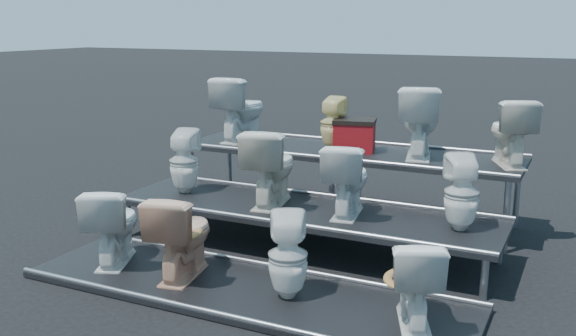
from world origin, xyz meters
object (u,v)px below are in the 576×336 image
at_px(toilet_7, 462,193).
at_px(toilet_0, 113,224).
at_px(toilet_3, 415,280).
at_px(toilet_5, 271,166).
at_px(toilet_1, 182,235).
at_px(red_crate, 354,137).
at_px(toilet_10, 419,121).
at_px(toilet_2, 288,256).
at_px(toilet_9, 332,123).
at_px(toilet_11, 510,132).
at_px(toilet_6, 347,179).
at_px(toilet_4, 184,161).
at_px(toilet_8, 241,109).

bearing_deg(toilet_7, toilet_0, -2.35).
height_order(toilet_3, toilet_5, toilet_5).
xyz_separation_m(toilet_1, red_crate, (0.75, 2.60, 0.56)).
distance_m(toilet_10, red_crate, 0.83).
relative_size(toilet_0, toilet_2, 1.03).
bearing_deg(toilet_5, toilet_9, -108.07).
height_order(toilet_11, red_crate, toilet_11).
xyz_separation_m(toilet_1, toilet_6, (1.15, 1.30, 0.37)).
xyz_separation_m(toilet_1, toilet_4, (-0.86, 1.30, 0.36)).
distance_m(toilet_1, toilet_3, 2.22).
relative_size(toilet_9, toilet_10, 0.77).
relative_size(toilet_3, toilet_5, 0.86).
bearing_deg(toilet_11, toilet_8, -23.18).
bearing_deg(toilet_11, toilet_5, 6.41).
bearing_deg(toilet_7, toilet_5, -24.91).
bearing_deg(toilet_2, toilet_6, -116.77).
bearing_deg(toilet_10, toilet_11, 167.71).
bearing_deg(toilet_2, toilet_8, -77.95).
bearing_deg(toilet_3, toilet_5, -54.86).
height_order(toilet_5, red_crate, toilet_5).
bearing_deg(toilet_4, toilet_6, 166.67).
distance_m(toilet_5, red_crate, 1.40).
bearing_deg(toilet_1, toilet_11, -145.25).
xyz_separation_m(toilet_9, toilet_11, (2.10, 0.00, 0.05)).
distance_m(toilet_8, toilet_11, 3.40).
relative_size(toilet_0, toilet_7, 1.07).
xyz_separation_m(toilet_6, toilet_8, (-1.99, 1.30, 0.45)).
bearing_deg(toilet_10, toilet_4, 16.12).
relative_size(toilet_3, toilet_11, 0.98).
bearing_deg(toilet_5, toilet_6, 170.24).
height_order(toilet_9, red_crate, toilet_9).
xyz_separation_m(toilet_7, toilet_11, (0.25, 1.30, 0.41)).
height_order(toilet_2, red_crate, red_crate).
bearing_deg(toilet_1, toilet_8, -82.77).
height_order(toilet_10, red_crate, toilet_10).
height_order(toilet_5, toilet_6, toilet_5).
xyz_separation_m(toilet_3, toilet_9, (-1.76, 2.60, 0.76)).
relative_size(toilet_2, toilet_8, 0.90).
xyz_separation_m(toilet_4, red_crate, (1.61, 1.30, 0.20)).
bearing_deg(toilet_2, toilet_10, -124.39).
distance_m(toilet_0, toilet_1, 0.82).
xyz_separation_m(toilet_4, toilet_11, (3.42, 1.30, 0.40)).
bearing_deg(toilet_6, toilet_0, 24.06).
bearing_deg(toilet_0, toilet_6, -170.40).
height_order(toilet_0, toilet_11, toilet_11).
xyz_separation_m(toilet_4, toilet_7, (3.17, 0.00, -0.00)).
relative_size(toilet_0, toilet_5, 0.93).
bearing_deg(red_crate, toilet_5, -123.52).
relative_size(toilet_1, toilet_8, 0.96).
xyz_separation_m(toilet_6, toilet_11, (1.41, 1.30, 0.39)).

